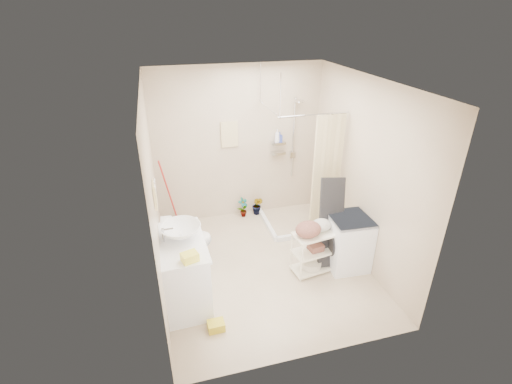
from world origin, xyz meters
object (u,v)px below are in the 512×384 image
washing_machine (348,242)px  laundry_rack (313,249)px  vanity (184,271)px  toilet (187,240)px

washing_machine → laundry_rack: (-0.53, 0.00, -0.02)m
vanity → toilet: vanity is taller
washing_machine → vanity: bearing=-173.9°
toilet → laundry_rack: bearing=-110.3°
washing_machine → laundry_rack: bearing=-177.0°
vanity → toilet: size_ratio=1.44×
toilet → laundry_rack: laundry_rack is taller
laundry_rack → vanity: bearing=175.0°
vanity → toilet: 0.82m
vanity → laundry_rack: (1.77, 0.12, -0.07)m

